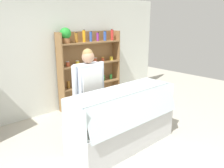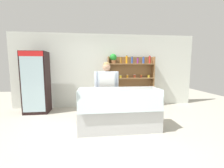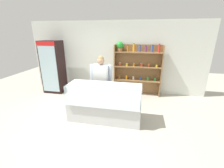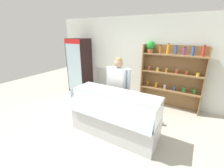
# 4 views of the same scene
# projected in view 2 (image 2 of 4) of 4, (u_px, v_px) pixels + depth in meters

# --- Properties ---
(ground_plane) EXTENTS (12.00, 12.00, 0.00)m
(ground_plane) POSITION_uv_depth(u_px,v_px,m) (114.00, 130.00, 3.61)
(ground_plane) COLOR #B7B2A3
(back_wall) EXTENTS (6.80, 0.10, 2.70)m
(back_wall) POSITION_uv_depth(u_px,v_px,m) (106.00, 71.00, 5.67)
(back_wall) COLOR silver
(back_wall) RESTS_ON ground
(drinks_fridge) EXTENTS (0.75, 0.61, 2.00)m
(drinks_fridge) POSITION_uv_depth(u_px,v_px,m) (36.00, 83.00, 4.87)
(drinks_fridge) COLOR black
(drinks_fridge) RESTS_ON ground
(shelving_unit) EXTENTS (1.73, 0.29, 1.97)m
(shelving_unit) POSITION_uv_depth(u_px,v_px,m) (129.00, 77.00, 5.59)
(shelving_unit) COLOR olive
(shelving_unit) RESTS_ON ground
(deli_display_case) EXTENTS (1.94, 0.74, 1.01)m
(deli_display_case) POSITION_uv_depth(u_px,v_px,m) (119.00, 117.00, 3.62)
(deli_display_case) COLOR silver
(deli_display_case) RESTS_ON ground
(shop_clerk) EXTENTS (0.67, 0.25, 1.65)m
(shop_clerk) POSITION_uv_depth(u_px,v_px,m) (107.00, 86.00, 4.12)
(shop_clerk) COLOR #383D51
(shop_clerk) RESTS_ON ground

